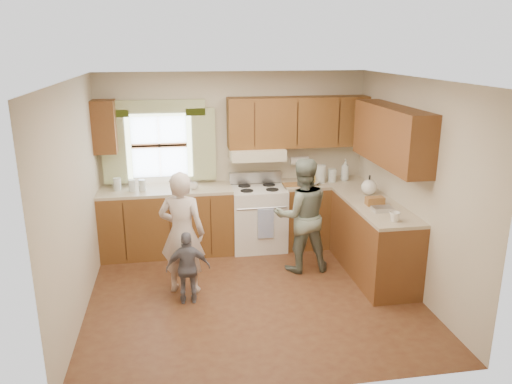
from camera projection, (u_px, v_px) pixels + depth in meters
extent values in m
plane|color=#4C2517|center=(253.00, 295.00, 5.91)|extent=(3.80, 3.80, 0.00)
plane|color=white|center=(253.00, 79.00, 5.20)|extent=(3.80, 3.80, 0.00)
plane|color=beige|center=(234.00, 160.00, 7.21)|extent=(3.80, 0.00, 3.80)
plane|color=beige|center=(288.00, 257.00, 3.90)|extent=(3.80, 0.00, 3.80)
plane|color=beige|center=(75.00, 202.00, 5.26)|extent=(0.00, 3.50, 3.50)
plane|color=beige|center=(413.00, 186.00, 5.86)|extent=(0.00, 3.50, 3.50)
cube|color=#462A0F|center=(167.00, 222.00, 7.00)|extent=(1.82, 0.60, 0.90)
cube|color=#462A0F|center=(324.00, 214.00, 7.36)|extent=(1.22, 0.60, 0.90)
cube|color=#42270F|center=(373.00, 241.00, 6.34)|extent=(0.60, 1.65, 0.90)
cube|color=#C4B593|center=(166.00, 190.00, 6.87)|extent=(1.82, 0.60, 0.04)
cube|color=#C4B593|center=(325.00, 183.00, 7.23)|extent=(1.22, 0.60, 0.04)
cube|color=#C4B593|center=(376.00, 206.00, 6.21)|extent=(0.60, 1.65, 0.04)
cube|color=#462A0F|center=(298.00, 122.00, 7.04)|extent=(2.00, 0.33, 0.70)
cube|color=#42270F|center=(104.00, 127.00, 6.63)|extent=(0.30, 0.33, 0.70)
cube|color=#42270F|center=(391.00, 136.00, 5.98)|extent=(0.33, 1.65, 0.70)
cube|color=beige|center=(257.00, 154.00, 7.01)|extent=(0.76, 0.45, 0.15)
cube|color=silver|center=(159.00, 145.00, 6.96)|extent=(0.90, 0.03, 0.90)
cube|color=yellow|center=(116.00, 147.00, 6.82)|extent=(0.40, 0.05, 1.02)
cube|color=yellow|center=(201.00, 145.00, 7.00)|extent=(0.40, 0.05, 1.02)
cube|color=yellow|center=(157.00, 108.00, 6.77)|extent=(1.30, 0.05, 0.22)
cylinder|color=white|center=(299.00, 161.00, 7.28)|extent=(0.27, 0.12, 0.12)
imported|color=silver|center=(193.00, 186.00, 6.82)|extent=(0.15, 0.15, 0.10)
imported|color=silver|center=(345.00, 170.00, 7.25)|extent=(0.13, 0.13, 0.32)
imported|color=silver|center=(312.00, 183.00, 7.08)|extent=(0.28, 0.28, 0.05)
imported|color=silver|center=(395.00, 217.00, 5.58)|extent=(0.14, 0.14, 0.11)
cylinder|color=silver|center=(117.00, 184.00, 6.79)|extent=(0.10, 0.10, 0.17)
cylinder|color=silver|center=(132.00, 185.00, 6.74)|extent=(0.09, 0.09, 0.16)
cube|color=olive|center=(292.00, 185.00, 7.04)|extent=(0.24, 0.18, 0.02)
cube|color=gold|center=(307.00, 180.00, 7.11)|extent=(0.21, 0.15, 0.11)
cylinder|color=silver|center=(321.00, 174.00, 7.15)|extent=(0.14, 0.14, 0.26)
cylinder|color=silver|center=(332.00, 175.00, 7.20)|extent=(0.12, 0.12, 0.19)
sphere|color=silver|center=(369.00, 187.00, 6.58)|extent=(0.20, 0.20, 0.20)
cube|color=olive|center=(375.00, 201.00, 6.17)|extent=(0.22, 0.12, 0.10)
cube|color=silver|center=(382.00, 209.00, 5.94)|extent=(0.23, 0.16, 0.05)
cylinder|color=silver|center=(142.00, 185.00, 6.77)|extent=(0.09, 0.09, 0.15)
cube|color=silver|center=(258.00, 218.00, 7.19)|extent=(0.76, 0.64, 0.90)
cube|color=#B7B7BC|center=(255.00, 177.00, 7.28)|extent=(0.76, 0.10, 0.16)
cylinder|color=#B7B7BC|center=(262.00, 208.00, 6.81)|extent=(0.68, 0.03, 0.03)
cube|color=#455CA1|center=(266.00, 224.00, 6.86)|extent=(0.22, 0.02, 0.42)
cylinder|color=black|center=(244.00, 186.00, 7.14)|extent=(0.18, 0.18, 0.01)
cylinder|color=black|center=(269.00, 185.00, 7.20)|extent=(0.18, 0.18, 0.01)
cylinder|color=black|center=(247.00, 191.00, 6.91)|extent=(0.18, 0.18, 0.01)
cylinder|color=black|center=(272.00, 190.00, 6.96)|extent=(0.18, 0.18, 0.01)
imported|color=beige|center=(182.00, 233.00, 5.81)|extent=(0.61, 0.48, 1.48)
imported|color=#23412E|center=(302.00, 215.00, 6.39)|extent=(0.74, 0.58, 1.50)
imported|color=slate|center=(188.00, 268.00, 5.63)|extent=(0.50, 0.22, 0.85)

